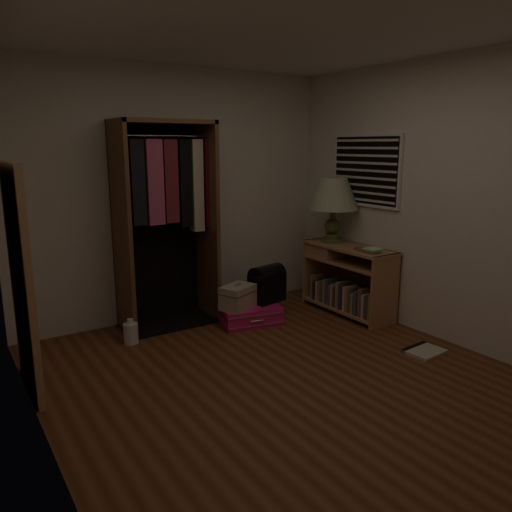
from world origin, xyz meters
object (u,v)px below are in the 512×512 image
object	(u,v)px
pink_suitcase	(249,314)
table_lamp	(333,195)
console_bookshelf	(346,277)
black_bag	(267,283)
floor_mirror	(22,281)
train_case	(238,297)
open_wardrobe	(168,206)
white_jug	(131,333)

from	to	relation	value
pink_suitcase	table_lamp	size ratio (longest dim) A/B	0.98
console_bookshelf	pink_suitcase	world-z (taller)	console_bookshelf
black_bag	table_lamp	size ratio (longest dim) A/B	0.56
floor_mirror	black_bag	bearing A→B (deg)	7.93
train_case	table_lamp	world-z (taller)	table_lamp
train_case	floor_mirror	bearing A→B (deg)	165.58
open_wardrobe	black_bag	size ratio (longest dim) A/B	5.13
pink_suitcase	white_jug	size ratio (longest dim) A/B	2.95
pink_suitcase	train_case	world-z (taller)	train_case
white_jug	open_wardrobe	bearing A→B (deg)	29.82
train_case	black_bag	distance (m)	0.39
open_wardrobe	floor_mirror	world-z (taller)	open_wardrobe
open_wardrobe	floor_mirror	distance (m)	1.72
train_case	black_bag	bearing A→B (deg)	-17.56
table_lamp	console_bookshelf	bearing A→B (deg)	-90.74
open_wardrobe	train_case	distance (m)	1.14
console_bookshelf	train_case	bearing A→B (deg)	168.15
pink_suitcase	train_case	xyz separation A→B (m)	(-0.14, -0.01, 0.22)
pink_suitcase	white_jug	world-z (taller)	white_jug
floor_mirror	train_case	xyz separation A→B (m)	(2.01, 0.30, -0.54)
train_case	white_jug	distance (m)	1.11
open_wardrobe	table_lamp	size ratio (longest dim) A/B	2.87
floor_mirror	black_bag	xyz separation A→B (m)	(2.39, 0.33, -0.46)
black_bag	white_jug	world-z (taller)	black_bag
open_wardrobe	floor_mirror	xyz separation A→B (m)	(-1.49, -0.77, -0.37)
black_bag	table_lamp	world-z (taller)	table_lamp
open_wardrobe	white_jug	xyz separation A→B (m)	(-0.56, -0.32, -1.11)
floor_mirror	table_lamp	size ratio (longest dim) A/B	2.38
open_wardrobe	white_jug	world-z (taller)	open_wardrobe
white_jug	train_case	bearing A→B (deg)	-8.22
white_jug	table_lamp	bearing A→B (deg)	-4.12
console_bookshelf	open_wardrobe	distance (m)	2.07
pink_suitcase	black_bag	distance (m)	0.38
floor_mirror	white_jug	distance (m)	1.28
open_wardrobe	floor_mirror	size ratio (longest dim) A/B	1.21
console_bookshelf	floor_mirror	size ratio (longest dim) A/B	0.66
floor_mirror	train_case	world-z (taller)	floor_mirror
black_bag	white_jug	size ratio (longest dim) A/B	1.69
floor_mirror	table_lamp	world-z (taller)	floor_mirror
open_wardrobe	floor_mirror	bearing A→B (deg)	-152.63
open_wardrobe	black_bag	bearing A→B (deg)	-26.07
pink_suitcase	table_lamp	world-z (taller)	table_lamp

